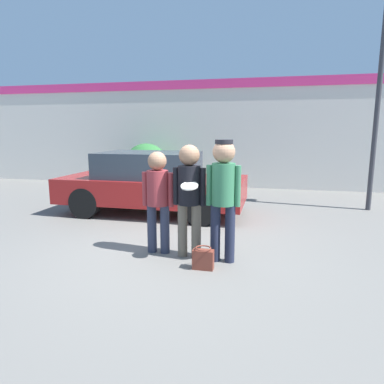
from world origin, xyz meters
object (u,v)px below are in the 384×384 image
at_px(person_middle_with_frisbee, 189,191).
at_px(person_right, 223,189).
at_px(person_left, 158,194).
at_px(parked_car_near, 152,182).
at_px(handbag, 203,259).
at_px(shrub, 146,166).

bearing_deg(person_middle_with_frisbee, person_right, -8.08).
distance_m(person_left, parked_car_near, 2.77).
xyz_separation_m(person_right, parked_car_near, (-2.09, 2.71, -0.38)).
distance_m(person_right, handbag, 1.05).
bearing_deg(parked_car_near, person_left, -68.15).
bearing_deg(shrub, person_middle_with_frisbee, -63.55).
xyz_separation_m(person_middle_with_frisbee, parked_car_near, (-1.56, 2.63, -0.31)).
xyz_separation_m(person_left, parked_car_near, (-1.03, 2.56, -0.23)).
distance_m(person_left, handbag, 1.28).
bearing_deg(shrub, handbag, -62.89).
height_order(person_left, person_middle_with_frisbee, person_middle_with_frisbee).
height_order(person_middle_with_frisbee, shrub, person_middle_with_frisbee).
distance_m(person_right, parked_car_near, 3.45).
distance_m(person_middle_with_frisbee, person_right, 0.54).
height_order(person_left, parked_car_near, person_left).
xyz_separation_m(parked_car_near, shrub, (-1.42, 3.37, 0.02)).
relative_size(person_middle_with_frisbee, person_right, 0.96).
bearing_deg(handbag, parked_car_near, 121.35).
relative_size(person_left, parked_car_near, 0.38).
relative_size(person_right, shrub, 1.20).
bearing_deg(handbag, person_right, 58.36).
height_order(person_left, person_right, person_right).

